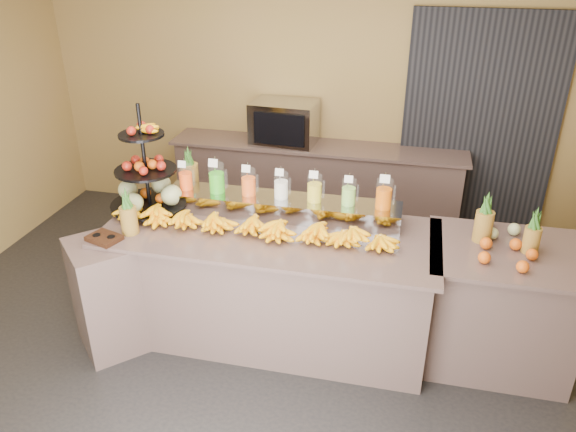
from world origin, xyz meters
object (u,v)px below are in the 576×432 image
(banana_heap, at_px, (250,222))
(fruit_stand, at_px, (152,184))
(oven_warmer, at_px, (284,122))
(right_fruit_pile, at_px, (505,243))
(pitcher_tray, at_px, (281,207))
(condiment_caddy, at_px, (104,238))

(banana_heap, distance_m, fruit_stand, 0.88)
(oven_warmer, bearing_deg, fruit_stand, -106.24)
(banana_heap, height_order, right_fruit_pile, right_fruit_pile)
(pitcher_tray, distance_m, banana_heap, 0.36)
(right_fruit_pile, bearing_deg, fruit_stand, 178.21)
(pitcher_tray, xyz_separation_m, oven_warmer, (-0.37, 1.67, 0.14))
(right_fruit_pile, bearing_deg, pitcher_tray, 172.60)
(oven_warmer, bearing_deg, right_fruit_pile, -39.82)
(pitcher_tray, height_order, banana_heap, banana_heap)
(pitcher_tray, bearing_deg, oven_warmer, 102.51)
(fruit_stand, xyz_separation_m, condiment_caddy, (-0.14, -0.55, -0.20))
(condiment_caddy, distance_m, oven_warmer, 2.48)
(pitcher_tray, distance_m, oven_warmer, 1.72)
(pitcher_tray, relative_size, right_fruit_pile, 4.28)
(fruit_stand, bearing_deg, oven_warmer, 54.66)
(banana_heap, relative_size, condiment_caddy, 9.43)
(pitcher_tray, relative_size, fruit_stand, 2.14)
(banana_heap, relative_size, oven_warmer, 3.28)
(fruit_stand, bearing_deg, right_fruit_pile, -17.53)
(fruit_stand, relative_size, right_fruit_pile, 2.00)
(condiment_caddy, bearing_deg, fruit_stand, 75.94)
(pitcher_tray, height_order, condiment_caddy, pitcher_tray)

